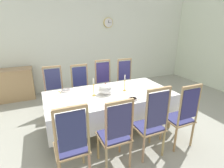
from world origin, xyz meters
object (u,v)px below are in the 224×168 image
Objects in this scene: soup_tureen at (106,89)px; candlestick_west at (94,89)px; bowl_near_left at (66,90)px; chair_south_b at (116,133)px; mounted_clock at (108,23)px; chair_north_b at (81,88)px; chair_north_d at (126,81)px; sideboard at (6,86)px; spoon_secondary at (137,99)px; chair_south_a at (72,144)px; chair_north_a at (55,91)px; chair_south_c at (151,122)px; chair_north_c at (105,84)px; bowl_near_right at (133,99)px; dining_table at (110,97)px; candlestick_east at (125,85)px; spoon_primary at (59,92)px; chair_south_d at (182,115)px.

candlestick_west is (-0.24, -0.00, 0.03)m from soup_tureen.
chair_south_b is at bearing -72.96° from bowl_near_left.
chair_north_b is at bearing -130.46° from mounted_clock.
sideboard is (-3.03, 1.38, -0.15)m from chair_north_d.
chair_north_b is at bearing 102.06° from spoon_secondary.
chair_south_a is 6.80× the size of spoon_secondary.
bowl_near_left is at bearing 107.77° from chair_north_a.
chair_south_c is 4.17m from sideboard.
soup_tureen is at bearing 70.01° from chair_north_c.
chair_south_a is at bearing -97.03° from bowl_near_left.
soup_tureen is at bearing 49.24° from chair_south_a.
chair_south_c is 6.35× the size of bowl_near_left.
bowl_near_left is 1.20× the size of bowl_near_right.
bowl_near_left is (-0.78, 0.45, 0.09)m from dining_table.
mounted_clock is at bearing 61.08° from chair_south_a.
mounted_clock is (1.84, 2.19, 1.32)m from bowl_near_left.
sideboard is (-1.80, 2.39, -0.46)m from candlestick_west.
chair_north_c reaches higher than bowl_near_left.
chair_north_a is 1.02× the size of chair_south_b.
chair_north_a is 3.47× the size of candlestick_east.
chair_south_c reaches higher than spoon_secondary.
chair_south_b is 0.90m from spoon_secondary.
chair_north_d reaches higher than sideboard.
soup_tureen is 1.79× the size of bowl_near_right.
chair_south_c is 1.91m from spoon_primary.
chair_south_a reaches higher than bowl_near_left.
chair_north_c is at bearing -0.09° from chair_north_d.
spoon_secondary is 3.79m from sideboard.
dining_table is 2.07× the size of chair_south_a.
chair_south_b is 0.93× the size of chair_south_c.
spoon_secondary is at bearing -102.84° from mounted_clock.
chair_south_c reaches higher than bowl_near_left.
chair_north_a is 2.11m from chair_south_b.
chair_north_c is at bearing 107.27° from chair_south_d.
chair_south_c is 0.86× the size of sideboard.
chair_south_b is 2.02m from chair_north_b.
chair_south_a reaches higher than chair_south_d.
spoon_primary is at bearing 122.33° from sideboard.
bowl_near_left is at bearing 147.04° from soup_tureen.
bowl_near_left is 2.39m from sideboard.
chair_south_c is (0.28, -1.01, -0.08)m from dining_table.
chair_north_a is 1.82m from sideboard.
chair_south_c is (0.61, -2.02, 0.03)m from chair_north_b.
bowl_near_right reaches higher than spoon_primary.
chair_north_d is at bearing -179.87° from chair_north_b.
chair_south_a is 6.12× the size of bowl_near_left.
chair_south_c is at bearing 125.22° from sideboard.
candlestick_west is 1.08× the size of mounted_clock.
bowl_near_right is at bearing 23.85° from chair_south_a.
chair_north_d is 6.17× the size of bowl_near_left.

